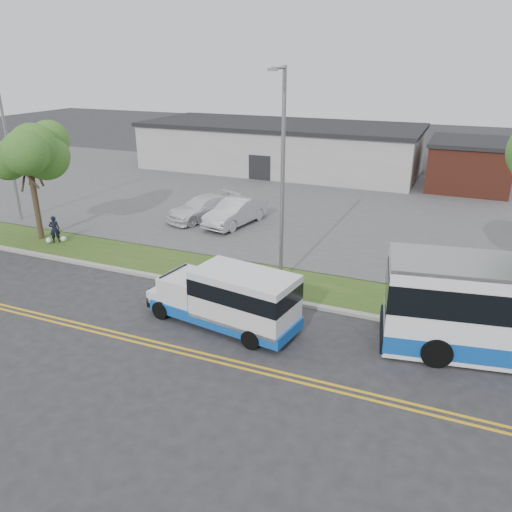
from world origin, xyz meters
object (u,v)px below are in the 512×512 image
at_px(tree_west, 27,151).
at_px(streetlight_far, 8,152).
at_px(shuttle_bus, 231,297).
at_px(parked_car_a, 236,212).
at_px(pedestrian, 55,229).
at_px(streetlight_near, 282,174).
at_px(parked_car_b, 203,208).

height_order(tree_west, streetlight_far, streetlight_far).
xyz_separation_m(shuttle_bus, parked_car_a, (-5.24, 11.61, -0.38)).
xyz_separation_m(tree_west, shuttle_bus, (14.60, -4.89, -3.83)).
bearing_deg(shuttle_bus, pedestrian, 169.57).
distance_m(streetlight_near, shuttle_bus, 5.94).
height_order(streetlight_far, pedestrian, streetlight_far).
bearing_deg(streetlight_near, parked_car_b, 137.29).
distance_m(shuttle_bus, pedestrian, 14.05).
relative_size(streetlight_near, parked_car_b, 1.85).
xyz_separation_m(tree_west, streetlight_near, (15.00, -0.47, 0.11)).
xyz_separation_m(streetlight_near, parked_car_a, (-5.63, 7.19, -4.32)).
relative_size(parked_car_a, parked_car_b, 0.96).
bearing_deg(parked_car_b, shuttle_bus, -33.33).
bearing_deg(parked_car_b, tree_west, -111.12).
bearing_deg(parked_car_b, parked_car_a, 17.96).
xyz_separation_m(streetlight_near, shuttle_bus, (-0.40, -4.42, -3.94)).
bearing_deg(parked_car_b, pedestrian, -103.98).
bearing_deg(tree_west, streetlight_near, -1.80).
bearing_deg(pedestrian, parked_car_b, -171.27).
distance_m(streetlight_near, parked_car_b, 11.81).
distance_m(tree_west, streetlight_near, 15.01).
xyz_separation_m(tree_west, streetlight_far, (-4.00, 2.22, -0.65)).
height_order(tree_west, shuttle_bus, tree_west).
height_order(streetlight_near, shuttle_bus, streetlight_near).
xyz_separation_m(tree_west, pedestrian, (1.35, -0.25, -4.24)).
height_order(tree_west, parked_car_b, tree_west).
relative_size(shuttle_bus, parked_car_b, 1.27).
height_order(streetlight_near, parked_car_a, streetlight_near).
relative_size(streetlight_far, parked_car_b, 1.56).
distance_m(tree_west, shuttle_bus, 15.87).
height_order(streetlight_far, parked_car_b, streetlight_far).
relative_size(streetlight_near, streetlight_far, 1.19).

